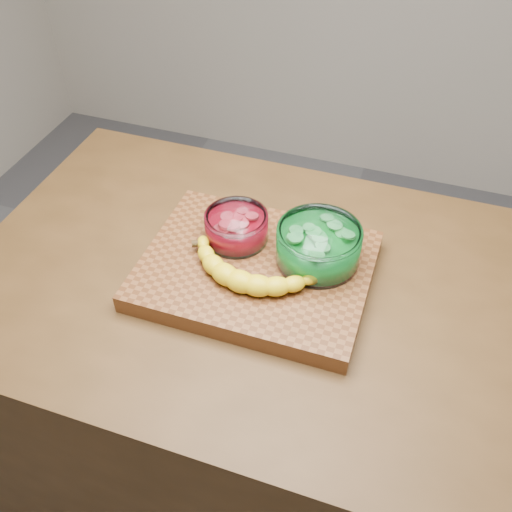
% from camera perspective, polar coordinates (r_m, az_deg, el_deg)
% --- Properties ---
extents(ground, '(3.50, 3.50, 0.00)m').
position_cam_1_polar(ground, '(1.92, 0.00, -21.12)').
color(ground, '#55565A').
rests_on(ground, ground).
extents(counter, '(1.20, 0.80, 0.90)m').
position_cam_1_polar(counter, '(1.52, 0.00, -13.97)').
color(counter, '#492F15').
rests_on(counter, ground).
extents(cutting_board, '(0.45, 0.35, 0.04)m').
position_cam_1_polar(cutting_board, '(1.15, 0.00, -1.44)').
color(cutting_board, brown).
rests_on(cutting_board, counter).
extents(bowl_red, '(0.13, 0.13, 0.06)m').
position_cam_1_polar(bowl_red, '(1.17, -1.97, 2.91)').
color(bowl_red, white).
rests_on(bowl_red, cutting_board).
extents(bowl_green, '(0.17, 0.17, 0.08)m').
position_cam_1_polar(bowl_green, '(1.12, 6.25, 1.03)').
color(bowl_green, white).
rests_on(bowl_green, cutting_board).
extents(banana, '(0.29, 0.14, 0.04)m').
position_cam_1_polar(banana, '(1.10, -0.55, -1.27)').
color(banana, yellow).
rests_on(banana, cutting_board).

